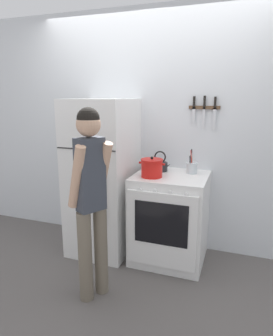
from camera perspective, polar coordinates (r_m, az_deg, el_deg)
The scene contains 9 objects.
ground_plane at distance 3.65m, azimuth 2.69°, elevation -13.44°, with size 14.00×14.00×0.00m, color #5B5654.
wall_back at distance 3.30m, azimuth 3.09°, elevation 6.91°, with size 10.00×0.06×2.55m.
refrigerator at distance 3.20m, azimuth -6.45°, elevation -1.76°, with size 0.62×0.72×1.63m.
stove_range at distance 3.08m, azimuth 6.27°, elevation -9.39°, with size 0.71×0.69×0.90m.
dutch_oven_pot at distance 2.86m, azimuth 2.93°, elevation 0.01°, with size 0.26×0.21×0.20m.
tea_kettle at distance 3.10m, azimuth 4.53°, elevation 0.58°, with size 0.20×0.16×0.21m.
utensil_jar at distance 3.04m, azimuth 10.47°, elevation 0.12°, with size 0.11×0.11×0.25m.
person at distance 2.39m, azimuth -8.66°, elevation -5.05°, with size 0.36×0.39×1.58m.
wall_knife_strip at distance 3.12m, azimuth 12.82°, elevation 11.19°, with size 0.31×0.03×0.34m.
Camera 1 is at (0.93, -3.12, 1.66)m, focal length 32.00 mm.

